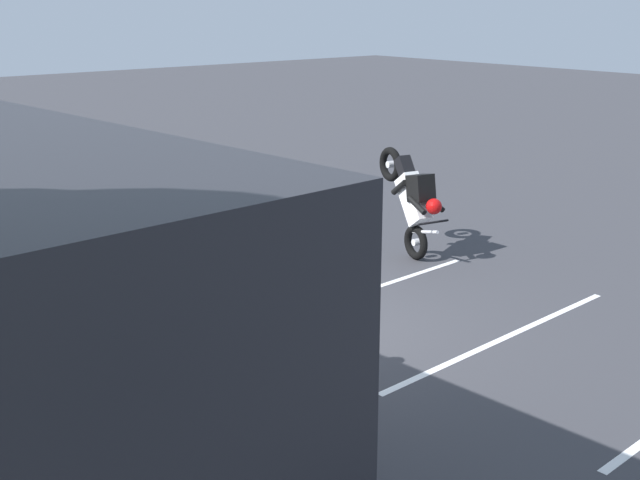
{
  "coord_description": "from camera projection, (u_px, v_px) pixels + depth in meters",
  "views": [
    {
      "loc": [
        -8.08,
        6.37,
        4.22
      ],
      "look_at": [
        0.11,
        -0.55,
        1.1
      ],
      "focal_mm": 46.55,
      "sensor_mm": 36.0,
      "label": 1
    }
  ],
  "objects": [
    {
      "name": "stunt_motorcycle",
      "position": [
        412.0,
        196.0,
        13.82
      ],
      "size": [
        1.85,
        0.71,
        1.9
      ],
      "color": "black",
      "rests_on": "ground_plane"
    },
    {
      "name": "spectator_far_left",
      "position": [
        249.0,
        308.0,
        8.83
      ],
      "size": [
        0.57,
        0.31,
        1.77
      ],
      "color": "black",
      "rests_on": "ground_plane"
    },
    {
      "name": "bay_line_d",
      "position": [
        273.0,
        252.0,
        14.38
      ],
      "size": [
        0.33,
        4.69,
        0.01
      ],
      "color": "white",
      "rests_on": "ground_plane"
    },
    {
      "name": "ground_plane",
      "position": [
        294.0,
        328.0,
        11.05
      ],
      "size": [
        80.0,
        80.0,
        0.0
      ],
      "primitive_type": "plane",
      "color": "#38383D"
    },
    {
      "name": "bay_line_c",
      "position": [
        372.0,
        289.0,
        12.55
      ],
      "size": [
        0.3,
        4.18,
        0.01
      ],
      "color": "white",
      "rests_on": "ground_plane"
    },
    {
      "name": "spectator_centre",
      "position": [
        136.0,
        271.0,
        9.96
      ],
      "size": [
        0.58,
        0.36,
        1.79
      ],
      "color": "#473823",
      "rests_on": "ground_plane"
    },
    {
      "name": "spectator_left",
      "position": [
        181.0,
        302.0,
        9.13
      ],
      "size": [
        0.58,
        0.34,
        1.7
      ],
      "color": "#473823",
      "rests_on": "ground_plane"
    },
    {
      "name": "bay_line_b",
      "position": [
        504.0,
        338.0,
        10.73
      ],
      "size": [
        0.33,
        4.74,
        0.01
      ],
      "color": "white",
      "rests_on": "ground_plane"
    },
    {
      "name": "parked_motorcycle_silver",
      "position": [
        304.0,
        454.0,
        7.07
      ],
      "size": [
        2.05,
        0.58,
        0.99
      ],
      "color": "black",
      "rests_on": "ground_plane"
    }
  ]
}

